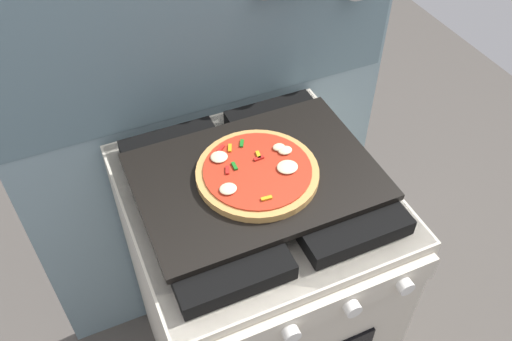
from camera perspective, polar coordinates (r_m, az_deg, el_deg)
kitchen_backsplash at (r=1.53m, az=-4.94°, el=4.54°), size 1.10×0.09×1.55m
stove at (r=1.58m, az=0.02°, el=-12.26°), size 0.60×0.64×0.90m
baking_tray at (r=1.22m, az=0.00°, el=-0.59°), size 0.54×0.38×0.02m
pizza_left at (r=1.21m, az=0.17°, el=-0.17°), size 0.28×0.28×0.03m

